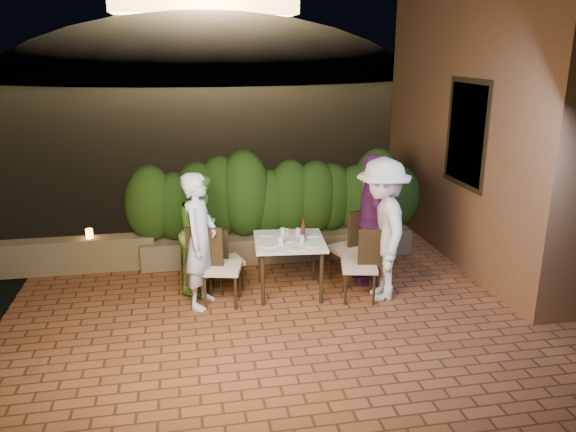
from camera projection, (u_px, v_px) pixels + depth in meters
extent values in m
plane|color=black|center=(295.00, 328.00, 6.68)|extent=(400.00, 400.00, 0.00)
cube|color=brown|center=(288.00, 313.00, 7.17)|extent=(7.00, 6.00, 0.15)
cube|color=brown|center=(503.00, 94.00, 8.47)|extent=(1.60, 5.00, 5.00)
cube|color=black|center=(468.00, 134.00, 8.01)|extent=(0.08, 1.00, 1.40)
cube|color=black|center=(468.00, 134.00, 8.01)|extent=(0.06, 1.15, 1.55)
cube|color=brown|center=(279.00, 245.00, 8.82)|extent=(4.20, 0.55, 0.40)
cube|color=brown|center=(79.00, 255.00, 8.27)|extent=(2.20, 0.30, 0.50)
ellipsoid|color=black|center=(209.00, 111.00, 64.60)|extent=(52.00, 40.00, 22.00)
cylinder|color=white|center=(268.00, 245.00, 7.19)|extent=(0.23, 0.23, 0.01)
cylinder|color=white|center=(265.00, 234.00, 7.60)|extent=(0.20, 0.20, 0.01)
cylinder|color=white|center=(310.00, 245.00, 7.19)|extent=(0.21, 0.21, 0.01)
cylinder|color=white|center=(311.00, 234.00, 7.60)|extent=(0.24, 0.24, 0.01)
cylinder|color=white|center=(287.00, 239.00, 7.39)|extent=(0.23, 0.23, 0.01)
cylinder|color=white|center=(296.00, 248.00, 7.07)|extent=(0.22, 0.22, 0.01)
cylinder|color=silver|center=(281.00, 240.00, 7.20)|extent=(0.07, 0.07, 0.12)
cylinder|color=silver|center=(283.00, 232.00, 7.56)|extent=(0.06, 0.06, 0.10)
cylinder|color=silver|center=(302.00, 239.00, 7.28)|extent=(0.06, 0.06, 0.10)
cylinder|color=silver|center=(298.00, 232.00, 7.54)|extent=(0.06, 0.06, 0.11)
imported|color=white|center=(285.00, 231.00, 7.67)|extent=(0.17, 0.17, 0.04)
imported|color=#C5DBFD|center=(200.00, 241.00, 7.00)|extent=(0.61, 0.74, 1.74)
imported|color=#7DD241|center=(201.00, 232.00, 7.52)|extent=(0.88, 0.97, 1.62)
imported|color=white|center=(382.00, 230.00, 7.21)|extent=(0.84, 1.28, 1.87)
imported|color=#62246C|center=(371.00, 219.00, 7.74)|extent=(0.56, 1.11, 1.83)
cylinder|color=orange|center=(89.00, 234.00, 8.21)|extent=(0.10, 0.10, 0.14)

